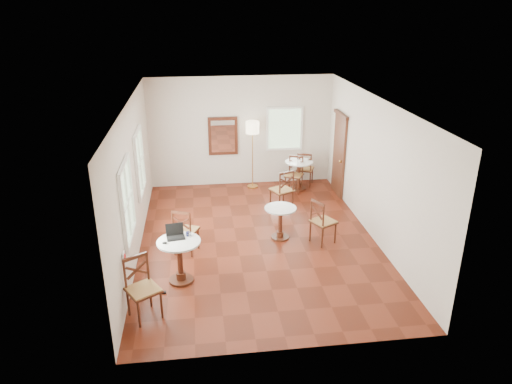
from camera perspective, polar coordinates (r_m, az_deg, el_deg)
ground at (r=10.28m, az=0.21°, el=-5.80°), size 7.00×7.00×0.00m
room_shell at (r=9.79m, az=-0.33°, el=4.75°), size 5.02×7.02×3.01m
cafe_table_near at (r=8.72m, az=-9.20°, el=-7.70°), size 0.79×0.79×0.83m
cafe_table_mid at (r=10.17m, az=2.95°, el=-3.32°), size 0.68×0.68×0.72m
cafe_table_back at (r=12.88m, az=5.17°, el=2.41°), size 0.75×0.75×0.80m
chair_near_a at (r=9.69m, az=-8.54°, el=-4.65°), size 0.59×0.59×0.98m
chair_near_b at (r=7.94m, az=-13.55°, el=-11.25°), size 0.66×0.66×1.05m
chair_mid_a at (r=11.54m, az=3.21°, el=0.24°), size 0.64×0.64×1.05m
chair_mid_b at (r=10.06m, az=8.02°, el=-3.54°), size 0.62×0.62×0.99m
chair_back_a at (r=13.20m, az=5.93°, el=2.81°), size 0.59×0.59×0.97m
chair_back_b at (r=12.74m, az=4.65°, el=2.12°), size 0.60×0.60×0.96m
floor_lamp at (r=12.67m, az=-0.44°, el=7.26°), size 0.36×0.36×1.85m
laptop at (r=8.70m, az=-9.73°, el=-5.01°), size 0.36×0.31×0.23m
mouse at (r=8.51m, az=-10.96°, el=-6.05°), size 0.09×0.06×0.03m
navy_mug at (r=8.71m, az=-8.22°, el=-5.01°), size 0.10×0.07×0.08m
water_glass at (r=8.66m, az=-8.00°, el=-5.10°), size 0.06×0.06×0.10m
power_adapter at (r=8.69m, az=-11.09°, el=-11.82°), size 0.09×0.05×0.04m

